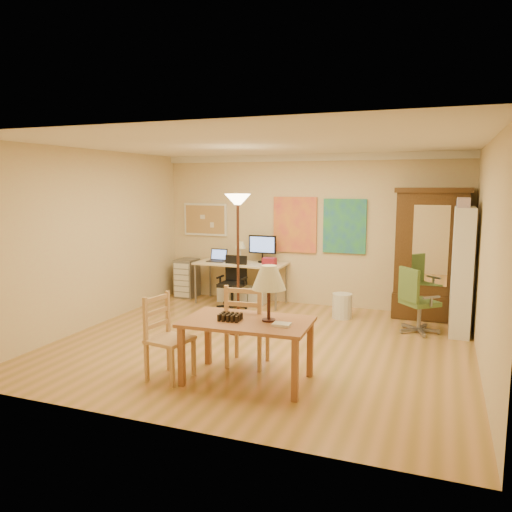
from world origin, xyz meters
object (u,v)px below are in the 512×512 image
at_px(computer_desk, 243,278).
at_px(office_chair_green, 417,315).
at_px(dining_table, 255,309).
at_px(bookshelf, 462,271).
at_px(office_chair_black, 233,294).
at_px(armoire, 430,262).

bearing_deg(computer_desk, office_chair_green, -15.04).
xyz_separation_m(computer_desk, office_chair_green, (3.11, -0.83, -0.20)).
height_order(dining_table, office_chair_green, dining_table).
distance_m(dining_table, bookshelf, 3.51).
xyz_separation_m(dining_table, office_chair_black, (-1.55, 2.99, -0.59)).
distance_m(office_chair_green, armoire, 1.14).
relative_size(office_chair_green, armoire, 0.46).
distance_m(computer_desk, bookshelf, 3.77).
relative_size(computer_desk, office_chair_green, 1.69).
height_order(dining_table, computer_desk, dining_table).
bearing_deg(office_chair_black, dining_table, -62.57).
height_order(computer_desk, armoire, armoire).
height_order(office_chair_black, bookshelf, bookshelf).
distance_m(office_chair_black, armoire, 3.37).
distance_m(dining_table, computer_desk, 3.73).
xyz_separation_m(office_chair_black, armoire, (3.27, 0.49, 0.68)).
distance_m(office_chair_green, bookshelf, 0.90).
bearing_deg(armoire, office_chair_black, -171.54).
height_order(office_chair_black, armoire, armoire).
distance_m(dining_table, office_chair_green, 3.07).
relative_size(dining_table, armoire, 0.67).
bearing_deg(office_chair_black, bookshelf, -3.66).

